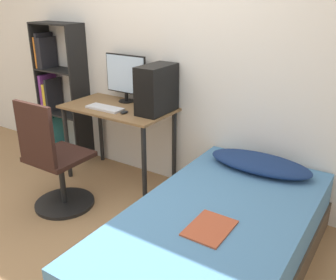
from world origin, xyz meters
TOP-DOWN VIEW (x-y plane):
  - ground_plane at (0.00, 0.00)m, footprint 14.00×14.00m
  - wall_back at (0.00, 1.52)m, footprint 8.00×0.05m
  - desk at (-0.36, 1.20)m, footprint 1.07×0.59m
  - bookshelf at (-1.41, 1.36)m, footprint 0.58×0.27m
  - office_chair at (-0.47, 0.47)m, footprint 0.53×0.53m
  - bed at (1.06, 0.50)m, footprint 1.08×2.01m
  - pillow at (1.06, 1.24)m, footprint 0.82×0.36m
  - magazine at (1.10, 0.30)m, footprint 0.24×0.32m
  - monitor at (-0.42, 1.40)m, footprint 0.48×0.16m
  - keyboard at (-0.42, 1.08)m, footprint 0.37×0.15m
  - pc_tower at (0.04, 1.27)m, footprint 0.22×0.41m
  - mouse at (-0.19, 1.08)m, footprint 0.06×0.09m

SIDE VIEW (x-z plane):
  - ground_plane at x=0.00m, z-range 0.00..0.00m
  - bed at x=1.06m, z-range 0.00..0.47m
  - office_chair at x=-0.47m, z-range -0.11..0.90m
  - magazine at x=1.10m, z-range 0.48..0.49m
  - pillow at x=1.06m, z-range 0.48..0.59m
  - desk at x=-0.36m, z-range 0.26..1.03m
  - bookshelf at x=-1.41m, z-range -0.04..1.47m
  - keyboard at x=-0.42m, z-range 0.77..0.79m
  - mouse at x=-0.19m, z-range 0.77..0.79m
  - pc_tower at x=0.04m, z-range 0.77..1.21m
  - monitor at x=-0.42m, z-range 0.80..1.26m
  - wall_back at x=0.00m, z-range 0.00..2.50m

